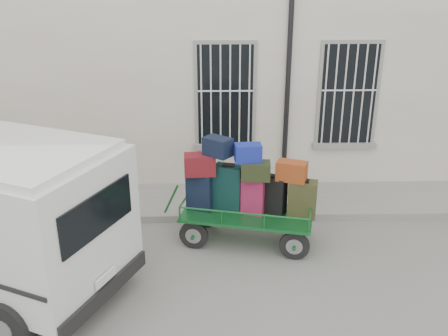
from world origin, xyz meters
TOP-DOWN VIEW (x-y plane):
  - ground at (0.00, 0.00)m, footprint 80.00×80.00m
  - building at (0.00, 5.50)m, footprint 24.00×5.15m
  - sidewalk at (0.00, 2.20)m, footprint 24.00×1.70m
  - luggage_cart at (-0.09, 0.59)m, footprint 2.87×1.60m

SIDE VIEW (x-z plane):
  - ground at x=0.00m, z-range 0.00..0.00m
  - sidewalk at x=0.00m, z-range 0.00..0.15m
  - luggage_cart at x=-0.09m, z-range -0.01..2.04m
  - building at x=0.00m, z-range 0.00..6.00m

